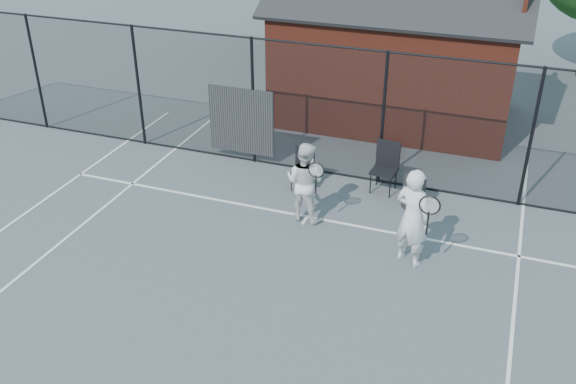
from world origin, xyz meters
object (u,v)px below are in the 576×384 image
(chair_right, at_px, (302,170))
(waste_bin, at_px, (414,192))
(chair_left, at_px, (384,169))
(player_back, at_px, (305,182))
(player_front, at_px, (412,217))
(clubhouse, at_px, (398,59))

(chair_right, xyz_separation_m, waste_bin, (2.42, 0.07, -0.11))
(chair_left, distance_m, waste_bin, 0.87)
(player_back, bearing_deg, waste_bin, 31.76)
(player_front, xyz_separation_m, waste_bin, (-0.29, 2.02, -0.59))
(player_back, height_order, chair_left, player_back)
(clubhouse, distance_m, chair_right, 5.13)
(chair_left, bearing_deg, chair_right, -158.67)
(clubhouse, distance_m, player_front, 7.09)
(player_front, bearing_deg, chair_left, 112.61)
(clubhouse, xyz_separation_m, chair_right, (-1.00, -4.90, -1.16))
(player_back, distance_m, chair_right, 1.29)
(player_front, relative_size, chair_left, 1.71)
(chair_left, height_order, waste_bin, chair_left)
(chair_left, xyz_separation_m, waste_bin, (0.73, -0.43, -0.20))
(player_front, bearing_deg, chair_right, 144.25)
(player_front, relative_size, waste_bin, 2.71)
(player_front, distance_m, waste_bin, 2.13)
(waste_bin, bearing_deg, chair_left, 149.61)
(clubhouse, bearing_deg, player_front, -75.98)
(clubhouse, bearing_deg, waste_bin, -73.62)
(clubhouse, xyz_separation_m, player_back, (-0.55, -6.05, -0.78))
(player_front, distance_m, chair_left, 2.69)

